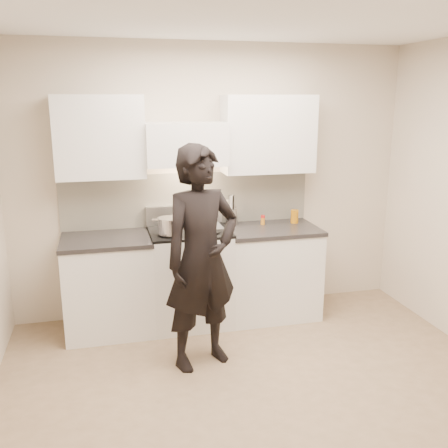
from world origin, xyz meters
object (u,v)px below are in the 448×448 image
object	(u,v)px
wok	(202,215)
person	(202,259)
utensil_crock	(232,216)
stove	(190,276)
counter_right	(270,271)

from	to	relation	value
wok	person	size ratio (longest dim) A/B	0.23
wok	utensil_crock	distance (m)	0.32
stove	counter_right	size ratio (longest dim) A/B	1.04
wok	stove	bearing A→B (deg)	-137.53
stove	counter_right	world-z (taller)	stove
wok	person	world-z (taller)	person
utensil_crock	person	xyz separation A→B (m)	(-0.51, -1.00, -0.10)
stove	wok	distance (m)	0.61
counter_right	person	world-z (taller)	person
wok	person	xyz separation A→B (m)	(-0.20, -0.95, -0.13)
utensil_crock	person	size ratio (longest dim) A/B	0.16
wok	counter_right	bearing A→B (deg)	-12.14
stove	person	world-z (taller)	person
counter_right	wok	distance (m)	0.90
counter_right	utensil_crock	world-z (taller)	utensil_crock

